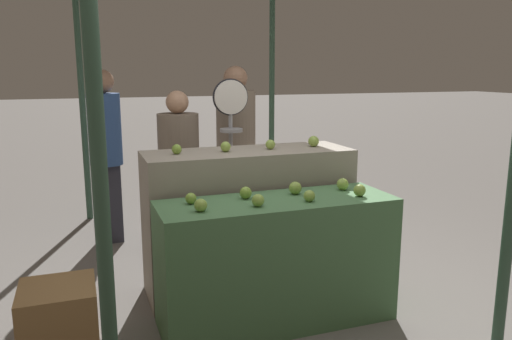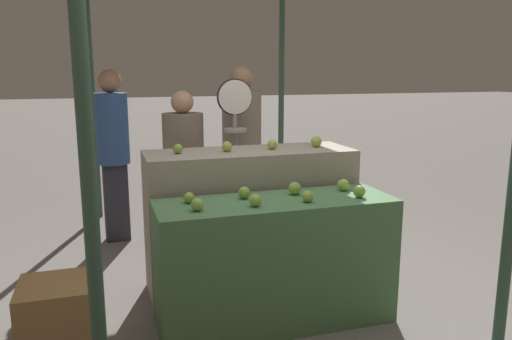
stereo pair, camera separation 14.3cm
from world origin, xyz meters
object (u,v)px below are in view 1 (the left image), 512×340
at_px(produce_scale, 231,128).
at_px(wooden_crate_side, 59,321).
at_px(person_vendor_at_scale, 179,164).
at_px(person_customer_right, 106,143).
at_px(person_customer_left, 236,143).

bearing_deg(produce_scale, wooden_crate_side, -141.71).
height_order(person_vendor_at_scale, person_customer_right, person_customer_right).
height_order(person_customer_left, person_customer_right, person_customer_left).
relative_size(person_vendor_at_scale, person_customer_left, 0.88).
bearing_deg(person_vendor_at_scale, person_customer_right, -20.11).
height_order(person_vendor_at_scale, wooden_crate_side, person_vendor_at_scale).
distance_m(produce_scale, person_vendor_at_scale, 0.59).
relative_size(person_customer_right, wooden_crate_side, 3.88).
bearing_deg(person_customer_right, person_vendor_at_scale, 128.11).
bearing_deg(wooden_crate_side, produce_scale, 38.29).
bearing_deg(person_vendor_at_scale, person_customer_left, -131.56).
height_order(person_vendor_at_scale, person_customer_left, person_customer_left).
distance_m(person_customer_left, wooden_crate_side, 2.44).
bearing_deg(produce_scale, person_vendor_at_scale, 151.93).
xyz_separation_m(person_customer_left, person_customer_right, (-1.22, 0.42, 0.00)).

